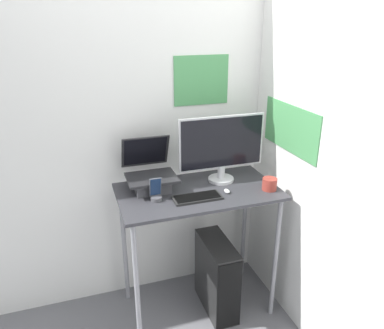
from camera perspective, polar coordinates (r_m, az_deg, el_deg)
name	(u,v)px	position (r m, az deg, el deg)	size (l,w,h in m)	color
wall_back	(181,117)	(2.57, -1.71, 7.21)	(6.00, 0.06, 2.60)	white
wall_side_right	(312,136)	(2.27, 17.75, 4.21)	(0.06, 6.00, 2.60)	white
desk	(198,206)	(2.42, 0.94, -6.40)	(1.01, 0.56, 0.92)	#333338
laptop	(151,177)	(2.37, -6.32, -1.88)	(0.31, 0.35, 0.32)	#4C4C51
monitor	(222,148)	(2.44, 4.56, 2.51)	(0.58, 0.17, 0.44)	silver
keyboard	(197,197)	(2.26, 0.79, -5.05)	(0.30, 0.12, 0.02)	black
mouse	(227,191)	(2.34, 5.33, -4.06)	(0.03, 0.05, 0.02)	white
cell_phone	(156,194)	(2.24, -5.51, -4.44)	(0.07, 0.07, 0.14)	#4C4C51
computer_tower	(217,276)	(2.71, 3.80, -16.58)	(0.17, 0.44, 0.53)	black
mug	(270,184)	(2.42, 11.73, -2.93)	(0.09, 0.09, 0.08)	#9E382D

